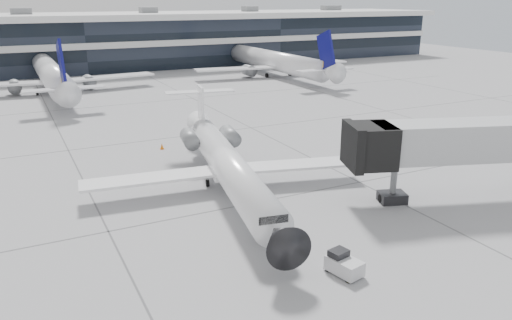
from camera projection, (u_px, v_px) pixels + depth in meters
ground at (249, 204)px, 36.21m from camera, size 220.00×220.00×0.00m
terminal at (78, 44)px, 104.35m from camera, size 170.00×22.00×10.00m
bg_jet_center at (53, 92)px, 79.53m from camera, size 32.00×40.00×9.60m
bg_jet_right at (273, 75)px, 96.60m from camera, size 32.00×40.00×9.60m
regional_jet at (227, 163)px, 38.33m from camera, size 21.85×27.24×6.32m
jet_bridge at (487, 140)px, 36.07m from camera, size 18.50×9.12×6.08m
baggage_tug at (343, 264)px, 26.91m from camera, size 1.55×2.16×1.25m
traffic_cone at (162, 146)px, 49.28m from camera, size 0.47×0.47×0.58m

